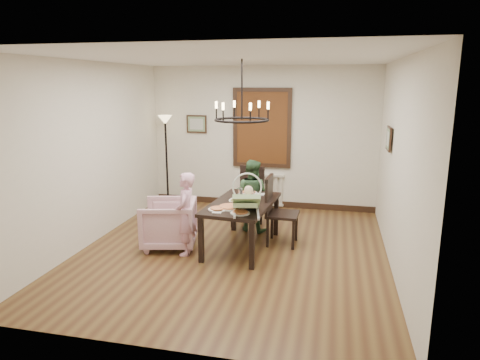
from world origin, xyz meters
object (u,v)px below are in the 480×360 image
at_px(elderly_woman, 186,221).
at_px(chair_far, 247,197).
at_px(seated_man, 252,201).
at_px(drinking_glass, 248,200).
at_px(dining_table, 242,208).
at_px(floor_lamp, 167,162).
at_px(armchair, 169,224).
at_px(chair_right, 283,210).
at_px(baby_bouncer, 246,200).

bearing_deg(elderly_woman, chair_far, 150.19).
relative_size(chair_far, elderly_woman, 1.04).
xyz_separation_m(seated_man, drinking_glass, (0.12, -0.87, 0.27)).
xyz_separation_m(dining_table, drinking_glass, (0.11, -0.04, 0.15)).
bearing_deg(floor_lamp, armchair, -67.59).
relative_size(armchair, seated_man, 0.80).
xyz_separation_m(dining_table, seated_man, (-0.01, 0.82, -0.12)).
distance_m(seated_man, drinking_glass, 0.92).
height_order(armchair, elderly_woman, elderly_woman).
bearing_deg(armchair, elderly_woman, 46.35).
bearing_deg(elderly_woman, armchair, -126.76).
xyz_separation_m(chair_far, chair_right, (0.72, -0.72, 0.02)).
bearing_deg(dining_table, armchair, -164.24).
height_order(chair_far, armchair, chair_far).
distance_m(chair_far, drinking_glass, 1.11).
bearing_deg(floor_lamp, dining_table, -44.52).
bearing_deg(armchair, seated_man, 119.82).
bearing_deg(drinking_glass, chair_far, 102.83).
distance_m(elderly_woman, floor_lamp, 2.71).
bearing_deg(drinking_glass, baby_bouncer, -81.47).
height_order(armchair, seated_man, seated_man).
bearing_deg(baby_bouncer, armchair, 152.89).
bearing_deg(floor_lamp, drinking_glass, -43.68).
height_order(chair_right, armchair, chair_right).
bearing_deg(floor_lamp, chair_right, -33.03).
bearing_deg(elderly_woman, drinking_glass, 106.81).
xyz_separation_m(chair_right, drinking_glass, (-0.48, -0.33, 0.24)).
relative_size(dining_table, drinking_glass, 12.63).
xyz_separation_m(armchair, drinking_glass, (1.21, 0.16, 0.41)).
distance_m(dining_table, baby_bouncer, 0.62).
xyz_separation_m(dining_table, baby_bouncer, (0.18, -0.53, 0.28)).
height_order(dining_table, chair_right, chair_right).
height_order(armchair, floor_lamp, floor_lamp).
bearing_deg(seated_man, drinking_glass, 113.27).
bearing_deg(chair_right, armchair, 107.50).
bearing_deg(seated_man, armchair, 58.66).
height_order(chair_right, drinking_glass, chair_right).
distance_m(baby_bouncer, floor_lamp, 3.31).
distance_m(elderly_woman, drinking_glass, 0.97).
bearing_deg(chair_far, chair_right, -30.69).
bearing_deg(chair_far, dining_table, -68.01).
bearing_deg(armchair, drinking_glass, 84.06).
relative_size(dining_table, chair_right, 1.47).
distance_m(dining_table, elderly_woman, 0.86).
bearing_deg(chair_far, elderly_woman, -98.89).
bearing_deg(baby_bouncer, drinking_glass, 85.74).
bearing_deg(drinking_glass, dining_table, 157.15).
distance_m(dining_table, chair_right, 0.66).
xyz_separation_m(elderly_woman, drinking_glass, (0.85, 0.37, 0.27)).
height_order(chair_right, seated_man, chair_right).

